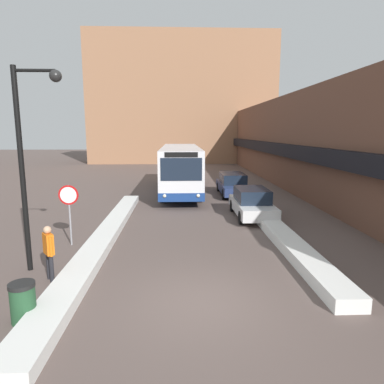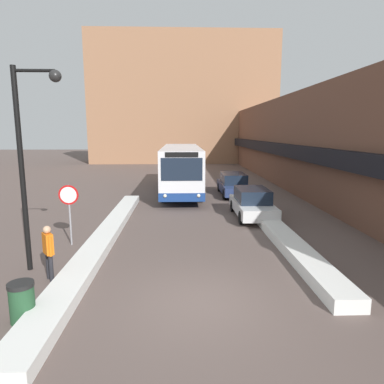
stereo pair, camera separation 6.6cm
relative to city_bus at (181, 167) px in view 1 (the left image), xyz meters
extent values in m
plane|color=brown|center=(0.43, -16.77, -1.81)|extent=(160.00, 160.00, 0.00)
cube|color=brown|center=(10.43, 7.23, 1.76)|extent=(5.00, 60.00, 7.14)
cube|color=black|center=(7.68, 7.23, 1.24)|extent=(0.50, 60.00, 0.90)
cube|color=#996B4C|center=(0.43, 26.12, 7.05)|extent=(26.00, 8.00, 17.72)
cube|color=silver|center=(-3.17, -11.56, -1.64)|extent=(0.90, 16.32, 0.35)
cube|color=silver|center=(4.03, -11.47, -1.61)|extent=(0.90, 12.09, 0.40)
cube|color=silver|center=(0.00, 0.01, 0.09)|extent=(2.62, 12.25, 2.82)
cube|color=navy|center=(0.00, 0.01, -1.08)|extent=(2.64, 12.27, 0.49)
cube|color=#192333|center=(0.00, 0.01, 0.48)|extent=(2.64, 11.27, 0.78)
cube|color=#192333|center=(0.00, -6.13, 0.51)|extent=(2.31, 0.03, 1.27)
cube|color=black|center=(0.00, -6.13, 1.32)|extent=(1.83, 0.03, 0.28)
sphere|color=#F2EAC6|center=(-0.94, -6.14, -0.98)|extent=(0.20, 0.20, 0.20)
sphere|color=#F2EAC6|center=(0.94, -6.14, -0.98)|extent=(0.20, 0.20, 0.20)
cylinder|color=black|center=(-1.19, -3.79, -1.24)|extent=(0.28, 1.14, 1.14)
cylinder|color=black|center=(1.19, -3.79, -1.24)|extent=(0.28, 1.14, 1.14)
cylinder|color=black|center=(-1.19, 3.80, -1.24)|extent=(0.28, 1.14, 1.14)
cylinder|color=black|center=(1.19, 3.80, -1.24)|extent=(0.28, 1.14, 1.14)
cube|color=silver|center=(3.63, -7.83, -1.27)|extent=(1.76, 4.33, 0.57)
cube|color=#192333|center=(3.63, -7.73, -0.65)|extent=(1.55, 2.38, 0.67)
cylinder|color=black|center=(4.43, -9.18, -1.49)|extent=(0.20, 0.64, 0.64)
cylinder|color=black|center=(2.83, -9.18, -1.49)|extent=(0.20, 0.64, 0.64)
cylinder|color=black|center=(4.43, -6.49, -1.49)|extent=(0.20, 0.64, 0.64)
cylinder|color=black|center=(2.83, -6.49, -1.49)|extent=(0.20, 0.64, 0.64)
cube|color=navy|center=(3.63, -1.50, -1.26)|extent=(1.79, 4.85, 0.57)
cube|color=#192333|center=(3.63, -1.38, -0.63)|extent=(1.58, 2.67, 0.68)
cylinder|color=black|center=(4.45, -3.01, -1.47)|extent=(0.20, 0.67, 0.67)
cylinder|color=black|center=(2.82, -3.01, -1.47)|extent=(0.20, 0.67, 0.67)
cylinder|color=black|center=(4.45, 0.00, -1.47)|extent=(0.20, 0.67, 0.67)
cylinder|color=black|center=(2.82, 0.00, -1.47)|extent=(0.20, 0.67, 0.67)
cylinder|color=gray|center=(-4.36, -11.96, -0.63)|extent=(0.07, 0.07, 2.37)
cylinder|color=red|center=(-4.36, -11.98, 0.18)|extent=(0.76, 0.03, 0.76)
cylinder|color=white|center=(-4.36, -11.99, 0.18)|extent=(0.62, 0.02, 0.62)
cylinder|color=black|center=(-4.94, -14.39, 1.33)|extent=(0.16, 0.16, 6.28)
cylinder|color=black|center=(-4.34, -14.39, 4.32)|extent=(1.20, 0.10, 0.10)
sphere|color=black|center=(-3.74, -14.39, 4.17)|extent=(0.36, 0.36, 0.36)
cylinder|color=#232328|center=(-4.07, -15.11, -1.40)|extent=(0.12, 0.12, 0.82)
cylinder|color=#232328|center=(-3.90, -15.34, -1.40)|extent=(0.12, 0.12, 0.82)
cube|color=orange|center=(-3.98, -15.23, -0.68)|extent=(0.43, 0.48, 0.62)
sphere|color=tan|center=(-3.98, -15.23, -0.25)|extent=(0.23, 0.23, 0.23)
cylinder|color=orange|center=(-4.11, -15.05, -0.71)|extent=(0.10, 0.10, 0.58)
cylinder|color=orange|center=(-3.85, -15.41, -0.71)|extent=(0.10, 0.10, 0.58)
cylinder|color=#234C2D|center=(-3.78, -17.48, -1.39)|extent=(0.56, 0.56, 0.85)
cylinder|color=black|center=(-3.78, -17.48, -0.91)|extent=(0.59, 0.59, 0.10)
camera|label=1|loc=(-0.16, -24.97, 2.55)|focal=32.00mm
camera|label=2|loc=(-0.10, -24.98, 2.55)|focal=32.00mm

